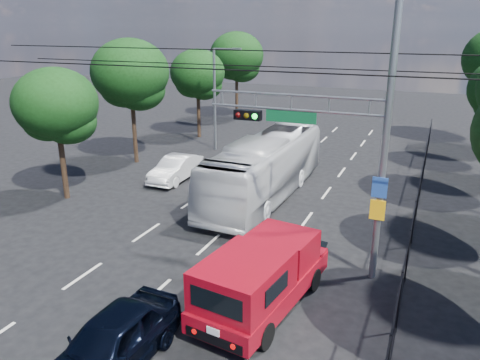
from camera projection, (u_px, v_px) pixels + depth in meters
The scene contains 13 objects.
lane_markings at pixel (261, 197), 24.29m from camera, with size 6.12×38.00×0.01m.
signal_mast at pixel (348, 129), 15.42m from camera, with size 6.43×0.39×9.50m.
streetlight_left at pixel (217, 94), 32.39m from camera, with size 2.09×0.22×7.08m.
utility_wires at pixel (214, 61), 17.50m from camera, with size 22.00×5.04×0.74m.
fence_right at pixel (415, 213), 19.54m from camera, with size 0.06×34.03×2.00m.
tree_left_b at pixel (57, 110), 22.79m from camera, with size 4.08×4.08×6.63m.
tree_left_c at pixel (131, 78), 28.87m from camera, with size 4.80×4.80×7.80m.
tree_left_d at pixel (198, 77), 35.92m from camera, with size 4.20×4.20×6.83m.
tree_left_e at pixel (237, 59), 42.72m from camera, with size 4.92×4.92×7.99m.
red_pickup at pixel (262, 276), 14.41m from camera, with size 2.86×6.07×2.18m.
navy_hatchback at pixel (111, 343), 11.97m from camera, with size 1.82×4.53×1.54m, color black.
white_bus at pixel (265, 167), 23.92m from camera, with size 2.65×11.31×3.15m, color silver.
white_van at pixel (176, 168), 26.79m from camera, with size 1.46×4.19×1.38m, color silver.
Camera 1 is at (7.95, -7.36, 8.51)m, focal length 35.00 mm.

